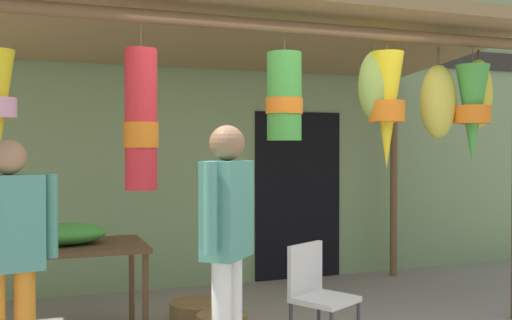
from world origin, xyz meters
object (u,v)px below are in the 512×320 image
object	(u,v)px
wicker_basket_spare	(199,313)
folding_chair	(316,289)
customer_foreground	(227,232)
vendor_in_orange	(9,246)
display_table	(70,255)
flower_heap_on_table	(69,234)

from	to	relation	value
wicker_basket_spare	folding_chair	bearing A→B (deg)	-60.30
customer_foreground	vendor_in_orange	bearing A→B (deg)	167.60
display_table	folding_chair	xyz separation A→B (m)	(1.72, -1.03, -0.20)
display_table	customer_foreground	size ratio (longest dim) A/B	0.70
display_table	customer_foreground	xyz separation A→B (m)	(0.92, -1.35, 0.32)
folding_chair	vendor_in_orange	xyz separation A→B (m)	(-2.13, -0.02, 0.45)
wicker_basket_spare	display_table	bearing A→B (deg)	-176.88
flower_heap_on_table	vendor_in_orange	world-z (taller)	vendor_in_orange
flower_heap_on_table	vendor_in_orange	distance (m)	1.16
vendor_in_orange	customer_foreground	size ratio (longest dim) A/B	0.94
wicker_basket_spare	vendor_in_orange	size ratio (longest dim) A/B	0.32
display_table	folding_chair	world-z (taller)	folding_chair
flower_heap_on_table	folding_chair	world-z (taller)	flower_heap_on_table
display_table	wicker_basket_spare	bearing A→B (deg)	3.12
folding_chair	wicker_basket_spare	xyz separation A→B (m)	(-0.62, 1.09, -0.40)
customer_foreground	wicker_basket_spare	bearing A→B (deg)	82.64
vendor_in_orange	flower_heap_on_table	bearing A→B (deg)	69.09
display_table	vendor_in_orange	bearing A→B (deg)	-111.46
flower_heap_on_table	wicker_basket_spare	size ratio (longest dim) A/B	1.19
flower_heap_on_table	vendor_in_orange	size ratio (longest dim) A/B	0.38
display_table	vendor_in_orange	distance (m)	1.16
folding_chair	wicker_basket_spare	distance (m)	1.32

